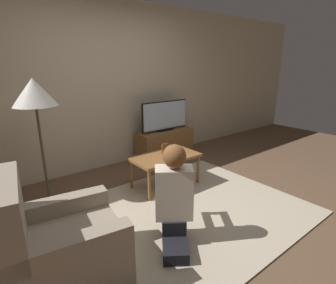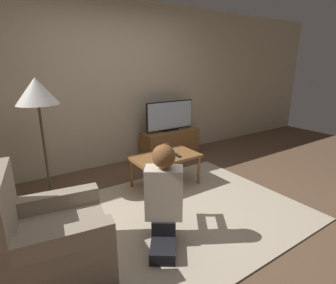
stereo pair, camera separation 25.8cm
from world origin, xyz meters
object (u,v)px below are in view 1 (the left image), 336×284
tv (165,116)px  person_kneeling (174,194)px  floor_lamp (35,97)px  armchair (61,248)px  coffee_table (165,159)px

tv → person_kneeling: size_ratio=0.97×
floor_lamp → person_kneeling: 1.88m
floor_lamp → armchair: (-0.24, -1.37, -1.00)m
floor_lamp → coffee_table: bearing=-22.1°
tv → coffee_table: bearing=-127.1°
armchair → floor_lamp: bearing=-1.7°
tv → person_kneeling: 2.37m
tv → armchair: (-2.34, -1.75, -0.47)m
coffee_table → person_kneeling: 1.19m
person_kneeling → coffee_table: bearing=-88.3°
coffee_table → floor_lamp: size_ratio=0.61×
tv → armchair: size_ratio=1.02×
tv → coffee_table: 1.23m
tv → armchair: tv is taller
armchair → tv: bearing=-45.0°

